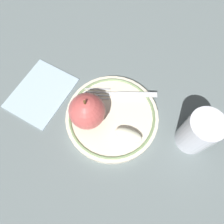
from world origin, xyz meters
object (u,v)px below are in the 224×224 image
at_px(plate, 112,117).
at_px(apple_red_whole, 87,111).
at_px(fork, 123,94).
at_px(napkin_folded, 41,92).
at_px(drinking_glass, 199,132).
at_px(apple_slice_front, 129,135).

height_order(plate, apple_red_whole, apple_red_whole).
distance_m(plate, fork, 0.06).
distance_m(apple_red_whole, napkin_folded, 0.15).
xyz_separation_m(plate, fork, (0.01, -0.06, 0.01)).
relative_size(drinking_glass, napkin_folded, 0.68).
relative_size(plate, fork, 1.44).
bearing_deg(apple_slice_front, fork, 116.55).
bearing_deg(apple_slice_front, napkin_folded, 171.90).
xyz_separation_m(plate, drinking_glass, (-0.16, -0.07, 0.04)).
relative_size(apple_slice_front, drinking_glass, 0.56).
height_order(apple_red_whole, drinking_glass, same).
bearing_deg(plate, napkin_folded, 18.20).
bearing_deg(plate, fork, -76.16).
distance_m(fork, napkin_folded, 0.19).
xyz_separation_m(plate, apple_red_whole, (0.04, 0.04, 0.05)).
bearing_deg(napkin_folded, apple_slice_front, -169.50).
height_order(apple_red_whole, napkin_folded, apple_red_whole).
bearing_deg(apple_red_whole, fork, -103.64).
height_order(fork, napkin_folded, fork).
bearing_deg(drinking_glass, plate, 23.34).
bearing_deg(plate, apple_red_whole, 45.11).
height_order(drinking_glass, napkin_folded, drinking_glass).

